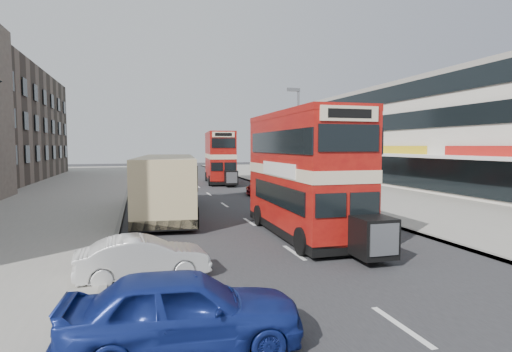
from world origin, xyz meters
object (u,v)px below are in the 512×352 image
object	(u,v)px
pedestrian_far	(283,172)
bus_second	(220,157)
car_left_near	(184,310)
cyclist	(265,187)
bus_main	(303,174)
car_right_a	(279,185)
coach	(167,183)
car_left_front	(143,258)
car_right_b	(273,186)
street_lamp	(297,132)
pedestrian_near	(352,186)

from	to	relation	value
pedestrian_far	bus_second	bearing A→B (deg)	-178.07
car_left_near	cyclist	size ratio (longest dim) A/B	1.95
bus_main	car_right_a	world-z (taller)	bus_main
coach	car_left_front	bearing A→B (deg)	-91.80
car_right_a	car_right_b	distance (m)	1.01
bus_second	pedestrian_far	size ratio (longest dim) A/B	5.03
street_lamp	car_left_near	world-z (taller)	street_lamp
car_right_a	pedestrian_near	size ratio (longest dim) A/B	2.88
bus_second	car_right_b	distance (m)	10.52
pedestrian_near	bus_main	bearing A→B (deg)	36.74
street_lamp	cyclist	distance (m)	5.06
car_right_b	pedestrian_near	size ratio (longest dim) A/B	2.45
car_right_a	cyclist	xyz separation A→B (m)	(-1.43, -0.96, 0.02)
car_left_near	car_left_front	size ratio (longest dim) A/B	1.19
car_left_near	pedestrian_far	bearing A→B (deg)	-18.48
car_left_front	cyclist	size ratio (longest dim) A/B	1.64
bus_main	car_left_front	xyz separation A→B (m)	(-6.44, -3.82, -2.00)
street_lamp	coach	world-z (taller)	street_lamp
street_lamp	coach	distance (m)	12.55
car_left_near	car_left_front	bearing A→B (deg)	13.38
street_lamp	car_left_front	size ratio (longest dim) A/B	2.23
bus_second	car_right_a	xyz separation A→B (m)	(2.40, -11.07, -1.88)
car_right_b	cyclist	size ratio (longest dim) A/B	1.94
pedestrian_near	pedestrian_far	world-z (taller)	pedestrian_far
bus_second	coach	distance (m)	18.80
car_left_front	pedestrian_far	world-z (taller)	pedestrian_far
bus_main	cyclist	bearing A→B (deg)	-99.46
car_right_b	pedestrian_near	distance (m)	6.85
cyclist	car_left_near	bearing A→B (deg)	-106.61
car_right_a	car_right_b	size ratio (longest dim) A/B	1.17
car_left_front	bus_second	bearing A→B (deg)	-20.38
coach	car_left_near	size ratio (longest dim) A/B	2.61
coach	pedestrian_near	distance (m)	12.47
street_lamp	car_right_a	bearing A→B (deg)	180.00
bus_main	pedestrian_near	bearing A→B (deg)	-128.85
street_lamp	bus_main	world-z (taller)	street_lamp
street_lamp	car_right_a	world-z (taller)	street_lamp
bus_main	car_left_near	distance (m)	10.13
pedestrian_far	car_right_b	bearing A→B (deg)	-107.30
bus_main	coach	world-z (taller)	bus_main
bus_second	pedestrian_near	bearing A→B (deg)	116.37
car_right_a	car_right_b	world-z (taller)	car_right_a
bus_second	car_left_near	bearing A→B (deg)	83.58
cyclist	car_right_b	bearing A→B (deg)	60.32
car_right_b	cyclist	xyz separation A→B (m)	(-1.33, -1.96, 0.15)
car_left_near	car_right_b	size ratio (longest dim) A/B	1.01
street_lamp	car_right_b	distance (m)	4.58
bus_second	cyclist	world-z (taller)	bus_second
bus_second	bus_main	bearing A→B (deg)	92.73
street_lamp	car_left_near	distance (m)	24.61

